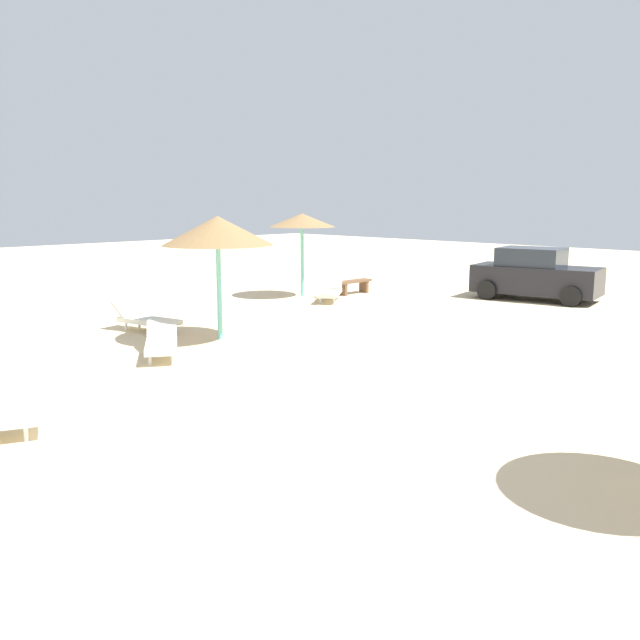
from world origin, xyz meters
The scene contains 8 objects.
ground_plane centered at (0.00, 0.00, 0.00)m, with size 80.00×80.00×0.00m, color beige.
parasol_0 centered at (-4.55, 4.22, 2.57)m, with size 2.60×2.60×2.92m.
parasol_3 centered at (-8.37, 10.62, 2.57)m, with size 2.26×2.26×2.82m.
lounger_0 centered at (-4.01, 2.28, 0.31)m, with size 1.94×1.59×0.65m.
lounger_3 centered at (-6.96, 10.52, 0.32)m, with size 1.61×1.87×0.80m.
lounger_5 centered at (-6.71, 3.51, 0.32)m, with size 1.97×1.02×0.74m.
bench_0 centered at (-7.50, 12.28, 0.35)m, with size 0.43×1.51×0.49m.
parked_car centered at (-2.32, 15.49, 0.82)m, with size 4.24×2.55×1.72m.
Camera 1 is at (8.20, -5.31, 3.30)m, focal length 37.84 mm.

